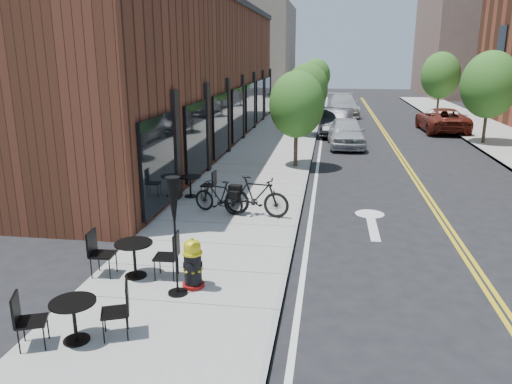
{
  "coord_description": "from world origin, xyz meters",
  "views": [
    {
      "loc": [
        0.75,
        -10.99,
        4.51
      ],
      "look_at": [
        -1.13,
        1.6,
        1.0
      ],
      "focal_mm": 35.0,
      "sensor_mm": 36.0,
      "label": 1
    }
  ],
  "objects_px": {
    "bicycle_left": "(219,197)",
    "parked_car_a": "(346,132)",
    "bistro_set_a": "(74,315)",
    "bistro_set_c": "(190,183)",
    "parked_car_c": "(342,105)",
    "bicycle_right": "(256,196)",
    "parked_car_far": "(442,120)",
    "fire_hydrant": "(193,264)",
    "bistro_set_b": "(134,254)",
    "parked_car_b": "(337,122)",
    "patio_umbrella": "(174,212)"
  },
  "relations": [
    {
      "from": "parked_car_a",
      "to": "parked_car_b",
      "type": "height_order",
      "value": "parked_car_b"
    },
    {
      "from": "parked_car_a",
      "to": "fire_hydrant",
      "type": "bearing_deg",
      "value": -103.68
    },
    {
      "from": "fire_hydrant",
      "to": "bistro_set_c",
      "type": "relative_size",
      "value": 0.62
    },
    {
      "from": "parked_car_c",
      "to": "bicycle_left",
      "type": "bearing_deg",
      "value": -101.57
    },
    {
      "from": "bistro_set_c",
      "to": "patio_umbrella",
      "type": "bearing_deg",
      "value": -71.6
    },
    {
      "from": "bicycle_left",
      "to": "parked_car_a",
      "type": "height_order",
      "value": "parked_car_a"
    },
    {
      "from": "parked_car_a",
      "to": "parked_car_c",
      "type": "height_order",
      "value": "parked_car_c"
    },
    {
      "from": "bistro_set_a",
      "to": "parked_car_far",
      "type": "distance_m",
      "value": 27.03
    },
    {
      "from": "bistro_set_c",
      "to": "bicycle_left",
      "type": "bearing_deg",
      "value": -45.3
    },
    {
      "from": "bistro_set_c",
      "to": "parked_car_a",
      "type": "xyz_separation_m",
      "value": [
        5.15,
        10.52,
        0.18
      ]
    },
    {
      "from": "bistro_set_b",
      "to": "parked_car_b",
      "type": "xyz_separation_m",
      "value": [
        4.24,
        20.27,
        0.16
      ]
    },
    {
      "from": "fire_hydrant",
      "to": "parked_car_c",
      "type": "relative_size",
      "value": 0.18
    },
    {
      "from": "fire_hydrant",
      "to": "bicycle_right",
      "type": "bearing_deg",
      "value": 68.7
    },
    {
      "from": "parked_car_b",
      "to": "parked_car_c",
      "type": "relative_size",
      "value": 0.82
    },
    {
      "from": "bistro_set_c",
      "to": "parked_car_a",
      "type": "bearing_deg",
      "value": 68.73
    },
    {
      "from": "parked_car_far",
      "to": "bistro_set_b",
      "type": "bearing_deg",
      "value": 63.29
    },
    {
      "from": "fire_hydrant",
      "to": "bicycle_right",
      "type": "distance_m",
      "value": 4.63
    },
    {
      "from": "bicycle_right",
      "to": "parked_car_c",
      "type": "bearing_deg",
      "value": 3.5
    },
    {
      "from": "bistro_set_c",
      "to": "parked_car_c",
      "type": "relative_size",
      "value": 0.29
    },
    {
      "from": "parked_car_b",
      "to": "parked_car_c",
      "type": "distance_m",
      "value": 9.62
    },
    {
      "from": "bicycle_right",
      "to": "parked_car_far",
      "type": "distance_m",
      "value": 20.1
    },
    {
      "from": "fire_hydrant",
      "to": "patio_umbrella",
      "type": "xyz_separation_m",
      "value": [
        -0.21,
        -0.35,
        1.16
      ]
    },
    {
      "from": "parked_car_a",
      "to": "parked_car_far",
      "type": "relative_size",
      "value": 0.83
    },
    {
      "from": "bistro_set_b",
      "to": "parked_car_b",
      "type": "relative_size",
      "value": 0.39
    },
    {
      "from": "bistro_set_a",
      "to": "parked_car_far",
      "type": "xyz_separation_m",
      "value": [
        10.51,
        24.9,
        0.15
      ]
    },
    {
      "from": "bicycle_left",
      "to": "fire_hydrant",
      "type": "bearing_deg",
      "value": 25.51
    },
    {
      "from": "patio_umbrella",
      "to": "bicycle_right",
      "type": "bearing_deg",
      "value": 80.98
    },
    {
      "from": "bistro_set_b",
      "to": "bicycle_left",
      "type": "bearing_deg",
      "value": 76.95
    },
    {
      "from": "bistro_set_a",
      "to": "parked_car_b",
      "type": "xyz_separation_m",
      "value": [
        4.27,
        22.7,
        0.19
      ]
    },
    {
      "from": "bistro_set_c",
      "to": "parked_car_b",
      "type": "xyz_separation_m",
      "value": [
        4.74,
        14.33,
        0.2
      ]
    },
    {
      "from": "fire_hydrant",
      "to": "bistro_set_c",
      "type": "xyz_separation_m",
      "value": [
        -1.8,
        6.22,
        -0.04
      ]
    },
    {
      "from": "bistro_set_c",
      "to": "parked_car_a",
      "type": "distance_m",
      "value": 11.71
    },
    {
      "from": "bistro_set_a",
      "to": "bistro_set_c",
      "type": "xyz_separation_m",
      "value": [
        -0.48,
        8.37,
        -0.01
      ]
    },
    {
      "from": "bicycle_right",
      "to": "patio_umbrella",
      "type": "distance_m",
      "value": 5.11
    },
    {
      "from": "bicycle_left",
      "to": "bistro_set_b",
      "type": "relative_size",
      "value": 0.89
    },
    {
      "from": "bicycle_left",
      "to": "bistro_set_a",
      "type": "distance_m",
      "value": 6.91
    },
    {
      "from": "parked_car_c",
      "to": "parked_car_far",
      "type": "bearing_deg",
      "value": -54.73
    },
    {
      "from": "bicycle_left",
      "to": "bistro_set_c",
      "type": "xyz_separation_m",
      "value": [
        -1.26,
        1.51,
        -0.04
      ]
    },
    {
      "from": "parked_car_a",
      "to": "bistro_set_b",
      "type": "bearing_deg",
      "value": -108.14
    },
    {
      "from": "bicycle_right",
      "to": "patio_umbrella",
      "type": "xyz_separation_m",
      "value": [
        -0.78,
        -4.94,
        1.07
      ]
    },
    {
      "from": "bicycle_right",
      "to": "parked_car_b",
      "type": "height_order",
      "value": "parked_car_b"
    },
    {
      "from": "bicycle_left",
      "to": "parked_car_c",
      "type": "distance_m",
      "value": 25.75
    },
    {
      "from": "bicycle_left",
      "to": "bistro_set_a",
      "type": "relative_size",
      "value": 0.94
    },
    {
      "from": "bicycle_left",
      "to": "bistro_set_b",
      "type": "distance_m",
      "value": 4.5
    },
    {
      "from": "bistro_set_b",
      "to": "patio_umbrella",
      "type": "relative_size",
      "value": 0.78
    },
    {
      "from": "parked_car_c",
      "to": "bistro_set_c",
      "type": "bearing_deg",
      "value": -105.02
    },
    {
      "from": "fire_hydrant",
      "to": "bistro_set_b",
      "type": "xyz_separation_m",
      "value": [
        -1.3,
        0.28,
        0.0
      ]
    },
    {
      "from": "patio_umbrella",
      "to": "parked_car_c",
      "type": "relative_size",
      "value": 0.4
    },
    {
      "from": "bistro_set_a",
      "to": "patio_umbrella",
      "type": "relative_size",
      "value": 0.74
    },
    {
      "from": "bistro_set_a",
      "to": "parked_car_a",
      "type": "xyz_separation_m",
      "value": [
        4.67,
        18.89,
        0.16
      ]
    }
  ]
}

